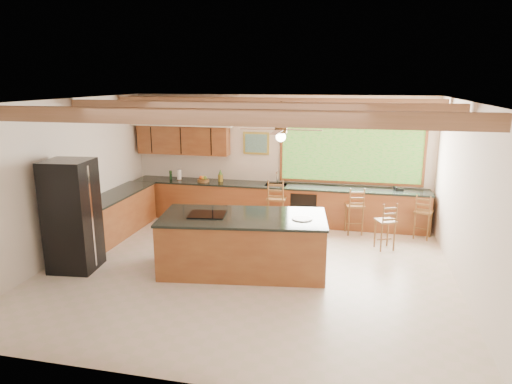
# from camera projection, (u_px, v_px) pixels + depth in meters

# --- Properties ---
(ground) EXTENTS (7.20, 7.20, 0.00)m
(ground) POSITION_uv_depth(u_px,v_px,m) (247.00, 269.00, 8.27)
(ground) COLOR beige
(ground) RESTS_ON ground
(room_shell) EXTENTS (7.27, 6.54, 3.02)m
(room_shell) POSITION_uv_depth(u_px,v_px,m) (246.00, 143.00, 8.39)
(room_shell) COLOR silver
(room_shell) RESTS_ON ground
(counter_run) EXTENTS (7.12, 3.10, 1.22)m
(counter_run) POSITION_uv_depth(u_px,v_px,m) (239.00, 206.00, 10.72)
(counter_run) COLOR brown
(counter_run) RESTS_ON ground
(island) EXTENTS (3.06, 1.74, 1.03)m
(island) POSITION_uv_depth(u_px,v_px,m) (243.00, 243.00, 8.14)
(island) COLOR brown
(island) RESTS_ON ground
(refrigerator) EXTENTS (0.85, 0.83, 2.00)m
(refrigerator) POSITION_uv_depth(u_px,v_px,m) (72.00, 216.00, 8.09)
(refrigerator) COLOR black
(refrigerator) RESTS_ON ground
(bar_stool_a) EXTENTS (0.43, 0.43, 1.17)m
(bar_stool_a) POSITION_uv_depth(u_px,v_px,m) (276.00, 200.00, 10.35)
(bar_stool_a) COLOR brown
(bar_stool_a) RESTS_ON ground
(bar_stool_b) EXTENTS (0.47, 0.47, 1.08)m
(bar_stool_b) POSITION_uv_depth(u_px,v_px,m) (355.00, 207.00, 10.00)
(bar_stool_b) COLOR brown
(bar_stool_b) RESTS_ON ground
(bar_stool_c) EXTENTS (0.47, 0.47, 0.99)m
(bar_stool_c) POSITION_uv_depth(u_px,v_px,m) (386.00, 222.00, 9.08)
(bar_stool_c) COLOR brown
(bar_stool_c) RESTS_ON ground
(bar_stool_d) EXTENTS (0.45, 0.45, 0.99)m
(bar_stool_d) POSITION_uv_depth(u_px,v_px,m) (424.00, 213.00, 9.71)
(bar_stool_d) COLOR brown
(bar_stool_d) RESTS_ON ground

